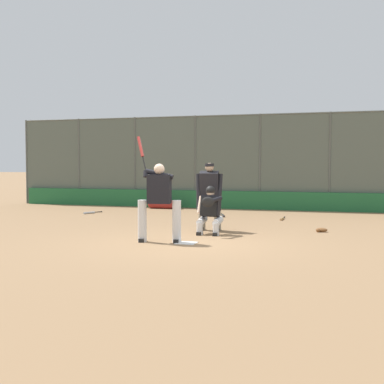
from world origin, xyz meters
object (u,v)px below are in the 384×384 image
(catcher_behind_plate, at_px, (210,209))
(umpire_home, at_px, (209,194))
(batter_at_plate, at_px, (159,199))
(spare_bat_by_padding, at_px, (223,215))
(spare_bat_first_base_side, at_px, (90,213))
(spare_bat_third_base_side, at_px, (282,219))
(equipment_bag_dugout_side, at_px, (164,204))
(fielding_glove_on_dirt, at_px, (321,230))

(catcher_behind_plate, xyz_separation_m, umpire_home, (0.21, -0.76, 0.32))
(batter_at_plate, distance_m, catcher_behind_plate, 1.73)
(spare_bat_by_padding, bearing_deg, batter_at_plate, -19.42)
(batter_at_plate, xyz_separation_m, spare_bat_first_base_side, (4.61, -5.50, -0.90))
(umpire_home, height_order, spare_bat_third_base_side, umpire_home)
(batter_at_plate, bearing_deg, equipment_bag_dugout_side, -79.13)
(equipment_bag_dugout_side, bearing_deg, catcher_behind_plate, 118.74)
(umpire_home, bearing_deg, fielding_glove_on_dirt, -177.15)
(fielding_glove_on_dirt, height_order, equipment_bag_dugout_side, equipment_bag_dugout_side)
(catcher_behind_plate, bearing_deg, spare_bat_third_base_side, -107.48)
(spare_bat_by_padding, distance_m, fielding_glove_on_dirt, 4.53)
(catcher_behind_plate, height_order, spare_bat_third_base_side, catcher_behind_plate)
(catcher_behind_plate, bearing_deg, spare_bat_first_base_side, -36.99)
(batter_at_plate, height_order, umpire_home, batter_at_plate)
(spare_bat_by_padding, xyz_separation_m, equipment_bag_dugout_side, (2.84, -2.19, 0.13))
(spare_bat_first_base_side, xyz_separation_m, fielding_glove_on_dirt, (-7.87, 2.69, 0.02))
(umpire_home, height_order, fielding_glove_on_dirt, umpire_home)
(batter_at_plate, xyz_separation_m, spare_bat_by_padding, (0.04, -5.91, -0.90))
(umpire_home, distance_m, spare_bat_by_padding, 3.76)
(catcher_behind_plate, distance_m, spare_bat_by_padding, 4.48)
(spare_bat_first_base_side, relative_size, equipment_bag_dugout_side, 0.59)
(batter_at_plate, relative_size, fielding_glove_on_dirt, 8.15)
(batter_at_plate, xyz_separation_m, fielding_glove_on_dirt, (-3.26, -2.81, -0.88))
(spare_bat_by_padding, bearing_deg, catcher_behind_plate, -9.98)
(catcher_behind_plate, relative_size, umpire_home, 0.68)
(spare_bat_first_base_side, bearing_deg, umpire_home, 79.57)
(spare_bat_by_padding, relative_size, spare_bat_third_base_side, 1.03)
(fielding_glove_on_dirt, bearing_deg, spare_bat_first_base_side, -18.88)
(catcher_behind_plate, xyz_separation_m, spare_bat_by_padding, (0.76, -4.38, -0.57))
(spare_bat_first_base_side, bearing_deg, batter_at_plate, 61.59)
(batter_at_plate, relative_size, catcher_behind_plate, 1.98)
(batter_at_plate, height_order, spare_bat_by_padding, batter_at_plate)
(batter_at_plate, bearing_deg, spare_bat_third_base_side, -118.21)
(spare_bat_third_base_side, height_order, fielding_glove_on_dirt, fielding_glove_on_dirt)
(batter_at_plate, bearing_deg, fielding_glove_on_dirt, -147.97)
(umpire_home, relative_size, spare_bat_third_base_side, 2.09)
(batter_at_plate, distance_m, spare_bat_third_base_side, 5.86)
(umpire_home, relative_size, spare_bat_first_base_side, 2.23)
(umpire_home, height_order, spare_bat_first_base_side, umpire_home)
(spare_bat_first_base_side, distance_m, fielding_glove_on_dirt, 8.32)
(catcher_behind_plate, height_order, spare_bat_first_base_side, catcher_behind_plate)
(batter_at_plate, distance_m, equipment_bag_dugout_side, 8.64)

